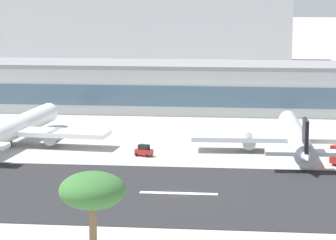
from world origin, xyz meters
name	(u,v)px	position (x,y,z in m)	size (l,w,h in m)	color
ground_plane	(176,193)	(0.00, 0.00, 0.00)	(1400.00, 1400.00, 0.00)	#B2AFA8
runway_strip	(175,193)	(0.00, -0.29, 0.04)	(800.00, 36.07, 0.08)	#262628
runway_centreline_dash_4	(179,193)	(0.49, -0.29, 0.09)	(12.00, 1.20, 0.01)	white
terminal_building	(177,87)	(-7.79, 82.40, 6.11)	(188.26, 20.53, 12.21)	#B7BABC
distant_hotel_block	(148,23)	(-32.16, 211.77, 16.17)	(116.53, 38.29, 32.34)	#BCBCC1
airliner_navy_tail_gate_0	(10,130)	(-36.12, 32.92, 3.20)	(39.65, 48.09, 10.04)	white
airliner_black_tail_gate_1	(296,138)	(19.89, 32.55, 2.91)	(40.00, 43.86, 9.15)	silver
service_baggage_tug_1	(144,151)	(-8.53, 26.39, 1.05)	(3.55, 2.71, 2.20)	#B2231E
palm_tree_1	(92,194)	(-2.32, -51.76, 13.32)	(5.95, 5.95, 15.32)	brown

